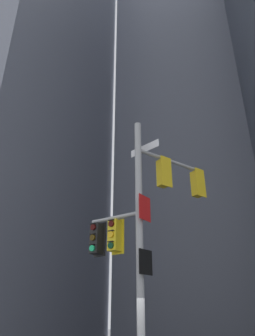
# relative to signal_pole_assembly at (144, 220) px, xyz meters

# --- Properties ---
(building_tower_left) EXTENTS (16.55, 16.55, 51.75)m
(building_tower_left) POSITION_rel_signal_pole_assembly_xyz_m (-15.84, 8.79, 20.93)
(building_tower_left) COLOR slate
(building_tower_left) RESTS_ON ground
(building_mid_block) EXTENTS (16.24, 16.24, 48.04)m
(building_mid_block) POSITION_rel_signal_pole_assembly_xyz_m (0.81, 25.11, 19.08)
(building_mid_block) COLOR slate
(building_mid_block) RESTS_ON ground
(signal_pole_assembly) EXTENTS (3.89, 2.93, 8.35)m
(signal_pole_assembly) POSITION_rel_signal_pole_assembly_xyz_m (0.00, 0.00, 0.00)
(signal_pole_assembly) COLOR #9EA0A3
(signal_pole_assembly) RESTS_ON ground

